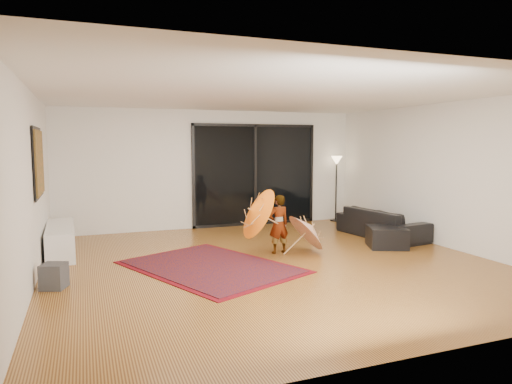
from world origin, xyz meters
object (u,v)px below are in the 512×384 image
child (279,224)px  sofa (382,223)px  ottoman (387,237)px  media_console (61,240)px

child → sofa: bearing=-172.5°
sofa → ottoman: bearing=141.8°
media_console → ottoman: 5.93m
ottoman → sofa: bearing=59.6°
sofa → child: (-2.59, -0.56, 0.23)m
ottoman → child: child is taller
ottoman → child: size_ratio=0.65×
media_console → sofa: size_ratio=0.90×
sofa → media_console: bearing=75.0°
media_console → sofa: bearing=-8.9°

